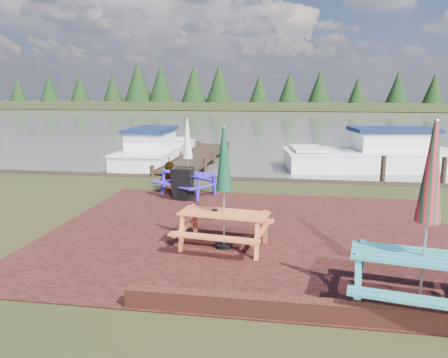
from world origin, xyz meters
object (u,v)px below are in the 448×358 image
object	(u,v)px
jetty	(198,157)
person	(169,162)
boat_near	(375,156)
picnic_table_blue	(188,169)
picnic_table_teal	(424,247)
boat_jetty	(156,152)
picnic_table_red	(224,207)
chalkboard	(183,184)

from	to	relation	value
jetty	person	xyz separation A→B (m)	(0.48, -6.32, 0.79)
boat_near	picnic_table_blue	bearing A→B (deg)	125.63
person	picnic_table_teal	bearing A→B (deg)	135.33
boat_jetty	jetty	bearing A→B (deg)	14.08
picnic_table_blue	boat_near	bearing A→B (deg)	75.22
picnic_table_blue	picnic_table_red	bearing A→B (deg)	-36.94
picnic_table_blue	chalkboard	size ratio (longest dim) A/B	2.42
picnic_table_teal	picnic_table_red	bearing A→B (deg)	157.34
picnic_table_red	picnic_table_blue	distance (m)	4.65
picnic_table_teal	boat_near	bearing A→B (deg)	93.11
picnic_table_red	jetty	distance (m)	11.69
picnic_table_teal	boat_near	xyz separation A→B (m)	(1.53, 12.86, -0.57)
boat_jetty	person	size ratio (longest dim) A/B	3.58
chalkboard	picnic_table_blue	bearing A→B (deg)	94.16
picnic_table_blue	person	xyz separation A→B (m)	(-0.76, 0.66, 0.09)
jetty	boat_jetty	world-z (taller)	boat_jetty
picnic_table_blue	boat_jetty	world-z (taller)	picnic_table_blue
picnic_table_teal	picnic_table_red	world-z (taller)	picnic_table_teal
picnic_table_teal	picnic_table_blue	xyz separation A→B (m)	(-5.01, 6.34, -0.15)
picnic_table_teal	boat_near	size ratio (longest dim) A/B	0.36
picnic_table_red	person	world-z (taller)	picnic_table_red
boat_near	chalkboard	bearing A→B (deg)	128.35
picnic_table_teal	jetty	size ratio (longest dim) A/B	0.30
picnic_table_red	person	size ratio (longest dim) A/B	1.36
picnic_table_blue	person	distance (m)	1.01
picnic_table_teal	chalkboard	bearing A→B (deg)	141.25
boat_jetty	picnic_table_teal	bearing A→B (deg)	-58.52
boat_near	person	distance (m)	9.38
picnic_table_teal	boat_near	distance (m)	12.96
boat_jetty	boat_near	world-z (taller)	boat_near
boat_near	person	bearing A→B (deg)	119.48
picnic_table_red	picnic_table_blue	size ratio (longest dim) A/B	1.06
chalkboard	boat_jetty	bearing A→B (deg)	117.70
person	jetty	bearing A→B (deg)	-79.83
boat_near	boat_jetty	bearing A→B (deg)	80.98
picnic_table_blue	person	world-z (taller)	picnic_table_blue
picnic_table_red	boat_jetty	xyz separation A→B (m)	(-4.90, 10.77, -0.50)
boat_jetty	picnic_table_blue	bearing A→B (deg)	-65.22
picnic_table_red	picnic_table_teal	bearing A→B (deg)	-24.79
chalkboard	boat_near	world-z (taller)	boat_near
jetty	boat_near	bearing A→B (deg)	-3.42
jetty	person	distance (m)	6.39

